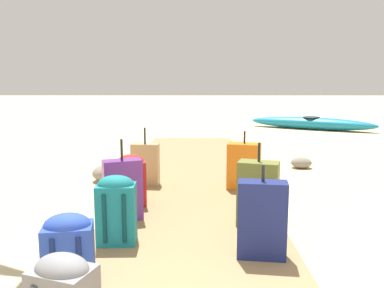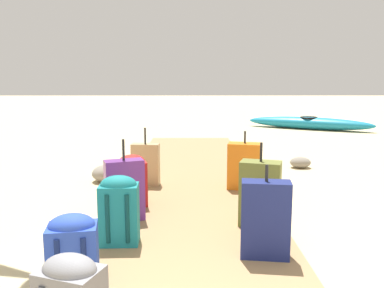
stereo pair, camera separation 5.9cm
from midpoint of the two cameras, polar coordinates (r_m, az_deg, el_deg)
ground_plane at (r=4.48m, az=-0.45°, el=-9.57°), size 60.00×60.00×0.00m
boardwalk at (r=5.27m, az=-0.43°, el=-6.22°), size 1.74×8.39×0.08m
backpack_blue at (r=2.89m, az=-16.97°, el=-13.72°), size 0.36×0.30×0.49m
suitcase_orange at (r=5.08m, az=7.03°, el=-3.07°), size 0.45×0.32×0.72m
suitcase_purple at (r=3.99m, az=-9.87°, el=-6.38°), size 0.40×0.29×0.79m
suitcase_tan at (r=5.25m, az=-6.84°, el=-2.85°), size 0.36×0.19×0.74m
suitcase_navy at (r=3.19m, az=9.72°, el=-10.38°), size 0.39×0.22×0.72m
backpack_teal at (r=3.45m, az=-10.67°, el=-8.82°), size 0.32×0.25×0.58m
suitcase_olive at (r=3.84m, az=9.08°, el=-6.88°), size 0.41×0.31×0.78m
backpack_red at (r=4.44m, az=-8.78°, el=-4.84°), size 0.36×0.33×0.56m
kayak at (r=12.08m, az=15.91°, el=2.85°), size 3.41×2.20×0.36m
rock_left_mid at (r=5.89m, az=-12.29°, el=-4.02°), size 0.43×0.47×0.23m
rock_right_mid at (r=6.83m, az=14.71°, el=-2.52°), size 0.35×0.30×0.18m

